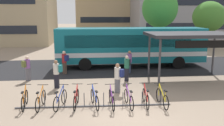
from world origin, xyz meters
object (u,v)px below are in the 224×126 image
Objects in this scene: parked_bicycle_orange_0 at (25,100)px; transit_shelter at (191,36)px; commuter_navy_pack_6 at (118,76)px; street_tree_1 at (209,17)px; parked_bicycle_blue_4 at (95,99)px; commuter_teal_pack_0 at (57,72)px; city_bus at (131,45)px; street_tree_0 at (160,9)px; parked_bicycle_blue_2 at (60,100)px; parked_bicycle_yellow_8 at (162,98)px; parked_bicycle_purple_5 at (112,99)px; parked_bicycle_red_7 at (146,98)px; parked_bicycle_red_3 at (76,99)px; commuter_olive_pack_4 at (27,67)px; commuter_black_pack_3 at (127,66)px; parked_bicycle_orange_1 at (41,100)px; parked_bicycle_purple_6 at (129,99)px; commuter_grey_pack_1 at (129,60)px; commuter_navy_pack_2 at (65,61)px.

parked_bicycle_orange_0 is 10.71m from transit_shelter.
street_tree_1 is at bearing -100.78° from commuter_navy_pack_6.
parked_bicycle_blue_4 is 3.83m from commuter_teal_pack_0.
city_bus is 6.90m from street_tree_0.
parked_bicycle_blue_2 is 0.99× the size of commuter_teal_pack_0.
parked_bicycle_blue_4 is 3.21m from parked_bicycle_yellow_8.
parked_bicycle_red_7 is at bearing -91.60° from parked_bicycle_purple_5.
parked_bicycle_red_3 is 1.01× the size of commuter_teal_pack_0.
street_tree_0 reaches higher than commuter_olive_pack_4.
commuter_teal_pack_0 is (1.14, 2.93, 0.59)m from parked_bicycle_orange_0.
transit_shelter is 3.29× the size of commuter_black_pack_3.
parked_bicycle_orange_0 is at bearing 49.46° from commuter_navy_pack_6.
parked_bicycle_orange_1 and parked_bicycle_red_7 have the same top height.
city_bus is 8.94m from parked_bicycle_yellow_8.
parked_bicycle_blue_4 is at bearing 83.94° from commuter_navy_pack_6.
parked_bicycle_purple_6 is at bearing -87.35° from commuter_olive_pack_4.
parked_bicycle_orange_1 is 0.25× the size of street_tree_0.
commuter_navy_pack_6 is (1.35, 1.91, 0.58)m from parked_bicycle_blue_4.
city_bus reaches higher than commuter_navy_pack_6.
parked_bicycle_blue_4 is at bearing -95.69° from commuter_olive_pack_4.
commuter_navy_pack_6 is at bearing 2.36° from parked_bicycle_purple_6.
commuter_navy_pack_6 is (-0.26, 2.05, 0.58)m from parked_bicycle_purple_6.
parked_bicycle_orange_1 is (0.76, -0.12, 0.00)m from parked_bicycle_orange_0.
parked_bicycle_blue_4 and parked_bicycle_purple_6 have the same top height.
parked_bicycle_yellow_8 is at bearing 160.40° from commuter_navy_pack_6.
commuter_grey_pack_1 reaches higher than parked_bicycle_red_3.
street_tree_1 reaches higher than parked_bicycle_purple_5.
commuter_navy_pack_6 reaches higher than parked_bicycle_orange_1.
street_tree_0 is at bearing -151.59° from street_tree_1.
parked_bicycle_orange_1 is at bearing 83.52° from parked_bicycle_purple_5.
parked_bicycle_purple_6 is 1.01× the size of commuter_navy_pack_2.
parked_bicycle_red_7 is at bearing 147.41° from commuter_navy_pack_6.
parked_bicycle_orange_1 is at bearing -125.43° from street_tree_0.
street_tree_1 is at bearing -50.33° from parked_bicycle_blue_4.
commuter_grey_pack_1 is (1.15, 6.54, 0.58)m from parked_bicycle_purple_6.
city_bus is at bearing -76.74° from commuter_navy_pack_6.
parked_bicycle_orange_1 is at bearing -154.85° from transit_shelter.
transit_shelter reaches higher than parked_bicycle_orange_0.
parked_bicycle_red_3 is 0.29× the size of street_tree_1.
commuter_grey_pack_1 is at bearing -24.76° from parked_bicycle_red_3.
city_bus reaches higher than parked_bicycle_red_7.
street_tree_1 reaches higher than commuter_navy_pack_6.
commuter_grey_pack_1 is at bearing -102.03° from city_bus.
commuter_teal_pack_0 reaches higher than commuter_black_pack_3.
street_tree_1 is (18.65, 12.56, 3.05)m from commuter_olive_pack_4.
commuter_grey_pack_1 is (2.75, 6.40, 0.58)m from parked_bicycle_blue_4.
commuter_navy_pack_2 is (0.13, 3.37, 0.01)m from commuter_teal_pack_0.
street_tree_1 is at bearing -34.38° from parked_bicycle_yellow_8.
parked_bicycle_red_3 is at bearing 84.02° from parked_bicycle_yellow_8.
commuter_grey_pack_1 is at bearing 1.85° from parked_bicycle_yellow_8.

